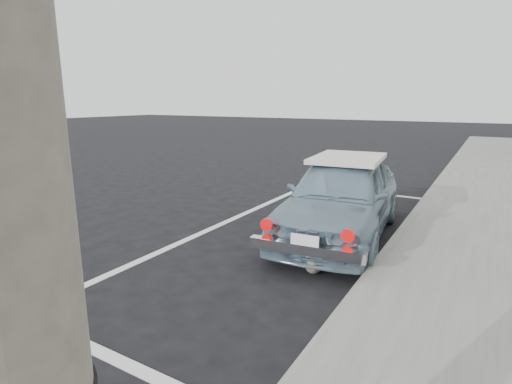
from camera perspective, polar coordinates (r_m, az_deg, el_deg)
ground at (r=4.25m, az=-18.24°, el=-16.50°), size 80.00×80.00×0.00m
sidewalk at (r=4.80m, az=32.34°, el=-13.43°), size 2.80×40.00×0.15m
pline_rear at (r=3.65m, az=-18.97°, el=-21.85°), size 3.00×0.12×0.01m
pline_front at (r=9.40m, az=15.21°, el=-0.01°), size 3.00×0.12×0.01m
pline_side at (r=6.87m, az=-4.37°, el=-4.33°), size 0.12×7.00×0.01m
retro_coupe at (r=6.20m, az=12.07°, el=-0.61°), size 1.81×3.73×1.22m
cat at (r=4.95m, az=8.27°, el=-10.05°), size 0.30×0.49×0.27m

